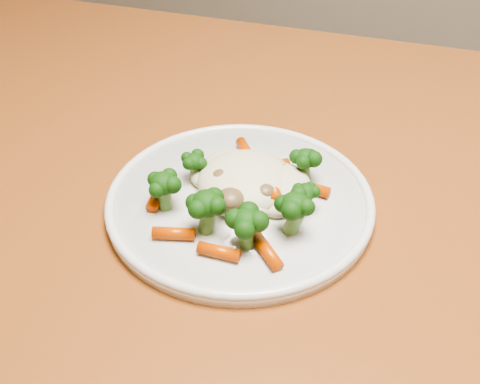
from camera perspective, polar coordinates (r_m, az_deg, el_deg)
The scene contains 3 objects.
dining_table at distance 0.69m, azimuth 5.15°, elevation -6.81°, with size 1.38×1.01×0.75m.
plate at distance 0.61m, azimuth 0.00°, elevation -1.02°, with size 0.27×0.27×0.01m, color silver.
meal at distance 0.59m, azimuth 0.37°, elevation 0.56°, with size 0.18×0.18×0.04m.
Camera 1 is at (0.35, -0.34, 1.15)m, focal length 45.00 mm.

